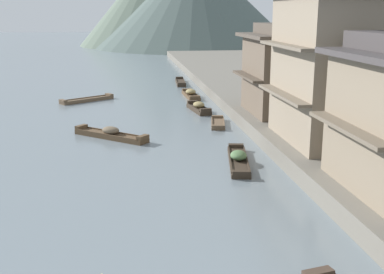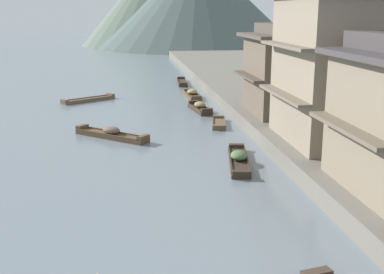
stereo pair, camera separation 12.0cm
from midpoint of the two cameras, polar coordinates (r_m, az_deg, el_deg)
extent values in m
cube|color=#6B665B|center=(39.76, 17.28, 2.91)|extent=(18.00, 110.00, 0.88)
cube|color=brown|center=(45.49, -12.06, 4.19)|extent=(4.69, 3.72, 0.22)
cube|color=brown|center=(44.30, -14.70, 4.05)|extent=(0.80, 0.92, 0.20)
cube|color=brown|center=(46.71, -9.58, 4.82)|extent=(0.80, 0.92, 0.20)
cube|color=brown|center=(45.09, -11.77, 4.31)|extent=(3.76, 2.70, 0.08)
cube|color=brown|center=(45.84, -12.36, 4.44)|extent=(3.76, 2.70, 0.08)
cube|color=#33281E|center=(26.37, 5.22, -2.82)|extent=(1.82, 5.30, 0.21)
cube|color=#33281E|center=(28.67, 4.96, -1.00)|extent=(0.91, 0.50, 0.19)
cube|color=#33281E|center=(23.98, 5.56, -4.09)|extent=(0.91, 0.50, 0.19)
cube|color=#33281E|center=(26.31, 4.28, -2.51)|extent=(0.87, 4.66, 0.08)
cube|color=#33281E|center=(26.36, 6.18, -2.52)|extent=(0.87, 4.66, 0.08)
ellipsoid|color=#4C6B42|center=(26.27, 5.24, -2.11)|extent=(1.05, 1.33, 0.47)
cube|color=#33281E|center=(55.36, -1.39, 6.26)|extent=(1.24, 5.14, 0.25)
cube|color=#33281E|center=(57.70, -1.52, 6.83)|extent=(0.87, 0.41, 0.23)
cube|color=#33281E|center=(52.96, -1.25, 6.16)|extent=(0.87, 0.41, 0.23)
cube|color=#33281E|center=(55.31, -1.84, 6.43)|extent=(0.35, 4.59, 0.08)
cube|color=#33281E|center=(55.36, -0.94, 6.44)|extent=(0.35, 4.59, 0.08)
cube|color=brown|center=(35.19, 2.90, 1.55)|extent=(1.50, 3.57, 0.18)
cube|color=brown|center=(36.70, 2.86, 2.36)|extent=(0.88, 0.50, 0.16)
cube|color=brown|center=(33.61, 2.94, 1.25)|extent=(0.88, 0.50, 0.16)
cube|color=brown|center=(35.16, 2.21, 1.77)|extent=(0.58, 2.93, 0.08)
cube|color=brown|center=(35.17, 3.59, 1.75)|extent=(0.58, 2.93, 0.08)
cube|color=#423328|center=(15.56, 14.09, -14.99)|extent=(0.98, 0.55, 0.20)
cube|color=brown|center=(46.79, -0.22, 4.78)|extent=(1.22, 4.66, 0.24)
cube|color=brown|center=(48.86, -0.65, 5.46)|extent=(0.94, 0.40, 0.22)
cube|color=brown|center=(44.65, 0.26, 4.63)|extent=(0.94, 0.40, 0.22)
cube|color=brown|center=(46.69, -0.79, 4.96)|extent=(0.24, 4.13, 0.08)
cube|color=brown|center=(46.85, 0.36, 5.00)|extent=(0.24, 4.13, 0.08)
ellipsoid|color=olive|center=(46.73, -0.22, 5.24)|extent=(0.98, 1.34, 0.51)
cube|color=#33281E|center=(39.99, 0.70, 3.20)|extent=(1.54, 4.04, 0.30)
cube|color=#33281E|center=(41.65, -0.02, 4.04)|extent=(0.92, 0.48, 0.27)
cube|color=#33281E|center=(38.23, 1.49, 3.11)|extent=(0.92, 0.48, 0.27)
cube|color=#33281E|center=(39.83, 0.08, 3.43)|extent=(0.57, 3.41, 0.08)
cube|color=#33281E|center=(40.09, 1.32, 3.49)|extent=(0.57, 3.41, 0.08)
ellipsoid|color=olive|center=(39.92, 0.70, 3.75)|extent=(1.05, 1.35, 0.48)
cube|color=brown|center=(31.88, -9.42, 0.11)|extent=(4.77, 4.29, 0.27)
cube|color=brown|center=(30.18, -5.80, -0.06)|extent=(0.84, 0.89, 0.25)
cube|color=brown|center=(33.57, -12.71, 1.13)|extent=(0.84, 0.89, 0.25)
cube|color=brown|center=(32.15, -8.91, 0.58)|extent=(3.81, 3.30, 0.08)
cube|color=brown|center=(31.52, -9.97, 0.26)|extent=(3.81, 3.30, 0.08)
ellipsoid|color=brown|center=(31.79, -9.45, 0.77)|extent=(1.48, 1.44, 0.47)
cube|color=brown|center=(19.78, 17.22, 0.94)|extent=(0.70, 6.06, 0.16)
cube|color=gray|center=(27.87, 15.78, 7.47)|extent=(4.83, 6.94, 7.80)
cube|color=#6E6151|center=(27.07, 10.20, 4.81)|extent=(0.70, 6.94, 0.16)
cube|color=#6E6151|center=(26.78, 10.44, 10.31)|extent=(0.70, 6.94, 0.16)
cube|color=brown|center=(35.20, 10.28, 6.95)|extent=(4.39, 5.94, 5.20)
cube|color=#4D4135|center=(34.50, 6.23, 6.95)|extent=(0.70, 5.94, 0.16)
cube|color=#4C4238|center=(34.97, 10.48, 11.37)|extent=(5.29, 6.84, 0.24)
cube|color=#4C4238|center=(34.95, 10.52, 12.14)|extent=(2.63, 6.84, 0.70)
cone|color=#4C5B56|center=(114.22, 0.40, 15.49)|extent=(45.36, 45.36, 20.58)
camera|label=1|loc=(0.06, -90.15, -0.04)|focal=46.35mm
camera|label=2|loc=(0.06, 89.85, 0.04)|focal=46.35mm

